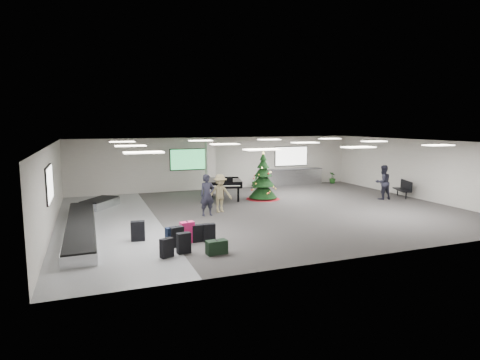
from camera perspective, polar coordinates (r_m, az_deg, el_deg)
name	(u,v)px	position (r m, az deg, el deg)	size (l,w,h in m)	color
ground	(266,211)	(18.73, 3.69, -4.42)	(18.00, 18.00, 0.00)	#393634
room_envelope	(253,160)	(18.84, 1.85, 2.84)	(18.02, 14.02, 3.21)	#AFA8A0
baggage_carousel	(85,221)	(16.99, -21.13, -5.50)	(2.28, 9.71, 0.43)	silver
service_counter	(293,177)	(26.71, 7.56, 0.44)	(4.05, 0.65, 1.08)	silver
suitcase_0	(184,243)	(12.78, -8.01, -8.87)	(0.45, 0.29, 0.67)	black
suitcase_1	(177,237)	(13.46, -8.99, -7.98)	(0.48, 0.33, 0.69)	black
pink_suitcase	(187,232)	(13.84, -7.51, -7.38)	(0.50, 0.33, 0.75)	#D61B60
suitcase_3	(209,232)	(13.95, -4.42, -7.44)	(0.43, 0.26, 0.64)	black
navy_suitcase	(172,237)	(13.52, -9.61, -7.97)	(0.47, 0.34, 0.66)	black
suitcase_5	(167,248)	(12.49, -10.38, -9.48)	(0.45, 0.35, 0.61)	black
green_duffel	(217,247)	(12.65, -3.34, -9.50)	(0.67, 0.38, 0.45)	black
suitcase_7	(197,233)	(13.94, -6.07, -7.54)	(0.43, 0.25, 0.61)	black
suitcase_8	(138,231)	(14.39, -14.32, -7.04)	(0.50, 0.33, 0.72)	black
christmas_tree	(263,183)	(21.56, 3.30, -0.36)	(1.83, 1.83, 2.61)	maroon
grand_piano	(224,183)	(21.32, -2.28, -0.41)	(2.17, 2.56, 1.27)	black
bench	(403,188)	(23.90, 22.22, -1.01)	(1.01, 1.56, 0.94)	black
traveler_a	(207,195)	(17.65, -4.68, -2.15)	(0.67, 0.44, 1.84)	black
traveler_b	(220,193)	(18.33, -2.84, -1.90)	(1.13, 0.65, 1.74)	#97875D
traveler_bench	(383,182)	(22.74, 19.66, -0.31)	(0.90, 0.70, 1.84)	black
potted_plant_left	(255,181)	(25.40, 2.20, -0.11)	(0.49, 0.40, 0.90)	#113814
potted_plant_right	(332,178)	(28.05, 13.01, 0.32)	(0.43, 0.43, 0.77)	#113814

